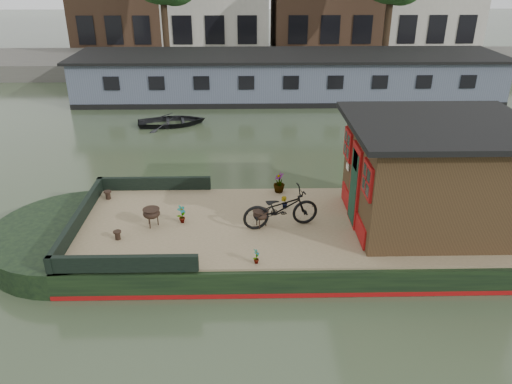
{
  "coord_description": "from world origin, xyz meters",
  "views": [
    {
      "loc": [
        -2.04,
        -10.24,
        6.29
      ],
      "look_at": [
        -1.81,
        0.5,
        1.22
      ],
      "focal_mm": 35.0,
      "sensor_mm": 36.0,
      "label": 1
    }
  ],
  "objects_px": {
    "potted_plant_a": "(182,214)",
    "brazier_front": "(152,217)",
    "brazier_rear": "(261,219)",
    "dinghy": "(172,118)",
    "bicycle": "(281,208)",
    "cabin": "(434,173)"
  },
  "relations": [
    {
      "from": "cabin",
      "to": "dinghy",
      "type": "bearing_deg",
      "value": 126.98
    },
    {
      "from": "dinghy",
      "to": "brazier_front",
      "type": "bearing_deg",
      "value": 174.12
    },
    {
      "from": "potted_plant_a",
      "to": "brazier_front",
      "type": "distance_m",
      "value": 0.68
    },
    {
      "from": "potted_plant_a",
      "to": "brazier_front",
      "type": "xyz_separation_m",
      "value": [
        -0.67,
        -0.14,
        -0.0
      ]
    },
    {
      "from": "potted_plant_a",
      "to": "brazier_rear",
      "type": "height_order",
      "value": "potted_plant_a"
    },
    {
      "from": "bicycle",
      "to": "potted_plant_a",
      "type": "relative_size",
      "value": 3.99
    },
    {
      "from": "brazier_front",
      "to": "brazier_rear",
      "type": "bearing_deg",
      "value": -2.16
    },
    {
      "from": "brazier_rear",
      "to": "brazier_front",
      "type": "bearing_deg",
      "value": 177.84
    },
    {
      "from": "brazier_front",
      "to": "brazier_rear",
      "type": "relative_size",
      "value": 1.04
    },
    {
      "from": "cabin",
      "to": "brazier_rear",
      "type": "relative_size",
      "value": 9.5
    },
    {
      "from": "brazier_rear",
      "to": "dinghy",
      "type": "distance_m",
      "value": 10.41
    },
    {
      "from": "brazier_rear",
      "to": "dinghy",
      "type": "xyz_separation_m",
      "value": [
        -3.37,
        9.83,
        -0.58
      ]
    },
    {
      "from": "potted_plant_a",
      "to": "brazier_front",
      "type": "relative_size",
      "value": 1.01
    },
    {
      "from": "bicycle",
      "to": "dinghy",
      "type": "height_order",
      "value": "bicycle"
    },
    {
      "from": "potted_plant_a",
      "to": "dinghy",
      "type": "xyz_separation_m",
      "value": [
        -1.53,
        9.6,
        -0.59
      ]
    },
    {
      "from": "potted_plant_a",
      "to": "brazier_rear",
      "type": "distance_m",
      "value": 1.85
    },
    {
      "from": "dinghy",
      "to": "brazier_rear",
      "type": "bearing_deg",
      "value": -172.04
    },
    {
      "from": "brazier_front",
      "to": "brazier_rear",
      "type": "height_order",
      "value": "brazier_front"
    },
    {
      "from": "brazier_rear",
      "to": "dinghy",
      "type": "height_order",
      "value": "brazier_rear"
    },
    {
      "from": "potted_plant_a",
      "to": "brazier_front",
      "type": "bearing_deg",
      "value": -168.58
    },
    {
      "from": "brazier_front",
      "to": "dinghy",
      "type": "height_order",
      "value": "brazier_front"
    },
    {
      "from": "cabin",
      "to": "brazier_front",
      "type": "relative_size",
      "value": 9.1
    }
  ]
}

